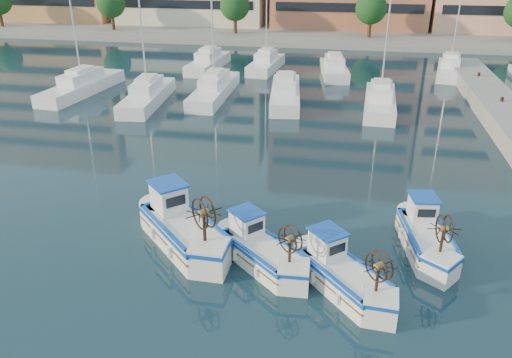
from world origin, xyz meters
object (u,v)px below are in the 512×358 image
(fishing_boat_c, at_px, (342,273))
(fishing_boat_d, at_px, (426,235))
(fishing_boat_b, at_px, (261,249))
(fishing_boat_a, at_px, (182,226))

(fishing_boat_c, distance_m, fishing_boat_d, 4.53)
(fishing_boat_b, height_order, fishing_boat_d, fishing_boat_d)
(fishing_boat_b, bearing_deg, fishing_boat_a, 118.73)
(fishing_boat_b, xyz_separation_m, fishing_boat_d, (6.30, 2.23, 0.02))
(fishing_boat_c, relative_size, fishing_boat_d, 0.94)
(fishing_boat_d, bearing_deg, fishing_boat_c, -143.88)
(fishing_boat_a, bearing_deg, fishing_boat_c, -59.73)
(fishing_boat_b, relative_size, fishing_boat_d, 0.93)
(fishing_boat_c, xyz_separation_m, fishing_boat_d, (3.20, 3.21, 0.01))
(fishing_boat_b, xyz_separation_m, fishing_boat_c, (3.10, -0.97, 0.01))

